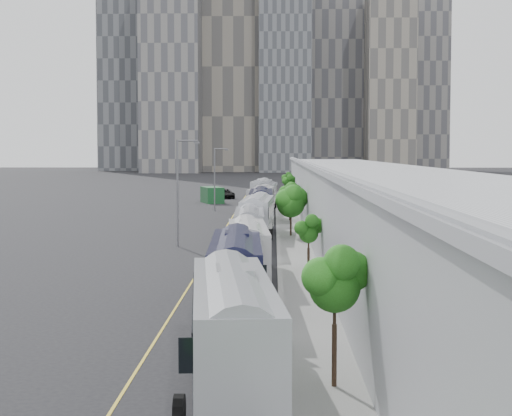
{
  "coord_description": "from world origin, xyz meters",
  "views": [
    {
      "loc": [
        3.75,
        -24.1,
        8.41
      ],
      "look_at": [
        2.07,
        56.19,
        3.0
      ],
      "focal_mm": 60.0,
      "sensor_mm": 36.0,
      "label": 1
    }
  ],
  "objects_px": {
    "bus_4": "(258,218)",
    "bus_6": "(261,202)",
    "street_lamp_near": "(180,185)",
    "bus_5": "(261,207)",
    "bus_2": "(248,254)",
    "bus_7": "(267,196)",
    "suv": "(225,194)",
    "bus_1": "(236,276)",
    "bus_8": "(261,192)",
    "street_lamp_far": "(216,175)",
    "bus_3": "(249,232)",
    "bus_0": "(233,337)",
    "shipping_container": "(212,195)"
  },
  "relations": [
    {
      "from": "bus_2",
      "to": "shipping_container",
      "type": "relative_size",
      "value": 2.05
    },
    {
      "from": "bus_0",
      "to": "street_lamp_near",
      "type": "bearing_deg",
      "value": 93.58
    },
    {
      "from": "bus_8",
      "to": "shipping_container",
      "type": "distance_m",
      "value": 9.19
    },
    {
      "from": "bus_8",
      "to": "bus_3",
      "type": "bearing_deg",
      "value": -85.69
    },
    {
      "from": "bus_2",
      "to": "street_lamp_near",
      "type": "height_order",
      "value": "street_lamp_near"
    },
    {
      "from": "bus_6",
      "to": "suv",
      "type": "height_order",
      "value": "bus_6"
    },
    {
      "from": "bus_2",
      "to": "bus_3",
      "type": "distance_m",
      "value": 16.1
    },
    {
      "from": "street_lamp_near",
      "to": "suv",
      "type": "xyz_separation_m",
      "value": [
        -0.33,
        75.58,
        -4.56
      ]
    },
    {
      "from": "suv",
      "to": "street_lamp_far",
      "type": "bearing_deg",
      "value": -102.28
    },
    {
      "from": "bus_5",
      "to": "street_lamp_near",
      "type": "xyz_separation_m",
      "value": [
        -6.7,
        -27.46,
        3.73
      ]
    },
    {
      "from": "bus_1",
      "to": "bus_7",
      "type": "bearing_deg",
      "value": 87.39
    },
    {
      "from": "street_lamp_far",
      "to": "suv",
      "type": "bearing_deg",
      "value": 90.89
    },
    {
      "from": "street_lamp_near",
      "to": "street_lamp_far",
      "type": "height_order",
      "value": "street_lamp_near"
    },
    {
      "from": "bus_4",
      "to": "bus_5",
      "type": "relative_size",
      "value": 1.02
    },
    {
      "from": "bus_2",
      "to": "bus_3",
      "type": "relative_size",
      "value": 1.04
    },
    {
      "from": "bus_6",
      "to": "bus_8",
      "type": "bearing_deg",
      "value": 96.22
    },
    {
      "from": "bus_6",
      "to": "street_lamp_far",
      "type": "height_order",
      "value": "street_lamp_far"
    },
    {
      "from": "bus_3",
      "to": "street_lamp_near",
      "type": "xyz_separation_m",
      "value": [
        -6.13,
        1.59,
        3.88
      ]
    },
    {
      "from": "bus_5",
      "to": "bus_7",
      "type": "xyz_separation_m",
      "value": [
        0.48,
        26.38,
        -0.07
      ]
    },
    {
      "from": "bus_3",
      "to": "bus_4",
      "type": "distance_m",
      "value": 12.25
    },
    {
      "from": "suv",
      "to": "bus_8",
      "type": "bearing_deg",
      "value": -64.85
    },
    {
      "from": "bus_1",
      "to": "bus_6",
      "type": "bearing_deg",
      "value": 87.82
    },
    {
      "from": "bus_4",
      "to": "bus_6",
      "type": "relative_size",
      "value": 1.08
    },
    {
      "from": "bus_6",
      "to": "shipping_container",
      "type": "distance_m",
      "value": 23.34
    },
    {
      "from": "bus_0",
      "to": "bus_8",
      "type": "height_order",
      "value": "bus_0"
    },
    {
      "from": "street_lamp_far",
      "to": "suv",
      "type": "height_order",
      "value": "street_lamp_far"
    },
    {
      "from": "street_lamp_near",
      "to": "shipping_container",
      "type": "bearing_deg",
      "value": 91.55
    },
    {
      "from": "bus_5",
      "to": "suv",
      "type": "relative_size",
      "value": 2.27
    },
    {
      "from": "bus_2",
      "to": "shipping_container",
      "type": "xyz_separation_m",
      "value": [
        -8.19,
        80.29,
        -0.27
      ]
    },
    {
      "from": "bus_7",
      "to": "shipping_container",
      "type": "distance_m",
      "value": 12.47
    },
    {
      "from": "bus_3",
      "to": "shipping_container",
      "type": "height_order",
      "value": "bus_3"
    },
    {
      "from": "bus_4",
      "to": "suv",
      "type": "height_order",
      "value": "bus_4"
    },
    {
      "from": "bus_0",
      "to": "bus_6",
      "type": "relative_size",
      "value": 1.11
    },
    {
      "from": "bus_0",
      "to": "street_lamp_far",
      "type": "bearing_deg",
      "value": 89.11
    },
    {
      "from": "bus_2",
      "to": "bus_7",
      "type": "distance_m",
      "value": 71.53
    },
    {
      "from": "bus_0",
      "to": "bus_7",
      "type": "height_order",
      "value": "bus_0"
    },
    {
      "from": "bus_2",
      "to": "bus_6",
      "type": "xyz_separation_m",
      "value": [
        -0.0,
        58.44,
        -0.02
      ]
    },
    {
      "from": "bus_4",
      "to": "street_lamp_far",
      "type": "height_order",
      "value": "street_lamp_far"
    },
    {
      "from": "bus_1",
      "to": "bus_5",
      "type": "distance_m",
      "value": 56.04
    },
    {
      "from": "bus_8",
      "to": "street_lamp_far",
      "type": "distance_m",
      "value": 23.86
    },
    {
      "from": "bus_1",
      "to": "suv",
      "type": "bearing_deg",
      "value": 91.65
    },
    {
      "from": "bus_3",
      "to": "bus_1",
      "type": "bearing_deg",
      "value": -91.16
    },
    {
      "from": "bus_1",
      "to": "bus_5",
      "type": "relative_size",
      "value": 1.0
    },
    {
      "from": "bus_6",
      "to": "bus_7",
      "type": "distance_m",
      "value": 13.1
    },
    {
      "from": "bus_7",
      "to": "suv",
      "type": "distance_m",
      "value": 23.01
    },
    {
      "from": "street_lamp_far",
      "to": "bus_2",
      "type": "bearing_deg",
      "value": -84.18
    },
    {
      "from": "bus_0",
      "to": "bus_7",
      "type": "xyz_separation_m",
      "value": [
        0.43,
        97.76,
        -0.12
      ]
    },
    {
      "from": "street_lamp_near",
      "to": "bus_5",
      "type": "bearing_deg",
      "value": 76.3
    },
    {
      "from": "suv",
      "to": "bus_0",
      "type": "bearing_deg",
      "value": -99.78
    },
    {
      "from": "street_lamp_far",
      "to": "suv",
      "type": "relative_size",
      "value": 1.48
    }
  ]
}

